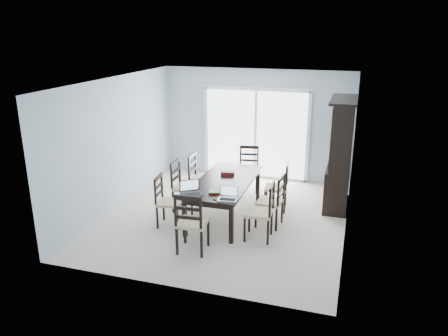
% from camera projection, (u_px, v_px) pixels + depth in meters
% --- Properties ---
extents(floor, '(5.00, 5.00, 0.00)m').
position_uv_depth(floor, '(225.00, 217.00, 8.45)').
color(floor, beige).
rests_on(floor, ground).
extents(ceiling, '(5.00, 5.00, 0.00)m').
position_uv_depth(ceiling, '(225.00, 81.00, 7.65)').
color(ceiling, white).
rests_on(ceiling, back_wall).
extents(back_wall, '(4.50, 0.02, 2.60)m').
position_uv_depth(back_wall, '(256.00, 125.00, 10.32)').
color(back_wall, '#A3B6C3').
rests_on(back_wall, floor).
extents(wall_left, '(0.02, 5.00, 2.60)m').
position_uv_depth(wall_left, '(117.00, 143.00, 8.68)').
color(wall_left, '#A3B6C3').
rests_on(wall_left, floor).
extents(wall_right, '(0.02, 5.00, 2.60)m').
position_uv_depth(wall_right, '(351.00, 163.00, 7.41)').
color(wall_right, '#A3B6C3').
rests_on(wall_right, floor).
extents(balcony, '(4.50, 2.00, 0.10)m').
position_uv_depth(balcony, '(263.00, 166.00, 11.64)').
color(balcony, gray).
rests_on(balcony, ground).
extents(railing, '(4.50, 0.06, 1.10)m').
position_uv_depth(railing, '(272.00, 136.00, 12.37)').
color(railing, '#99999E').
rests_on(railing, balcony).
extents(dining_table, '(1.00, 2.20, 0.75)m').
position_uv_depth(dining_table, '(225.00, 184.00, 8.24)').
color(dining_table, black).
rests_on(dining_table, floor).
extents(china_hutch, '(0.50, 1.38, 2.20)m').
position_uv_depth(china_hutch, '(340.00, 155.00, 8.68)').
color(china_hutch, black).
rests_on(china_hutch, floor).
extents(sliding_door, '(2.52, 0.05, 2.18)m').
position_uv_depth(sliding_door, '(256.00, 134.00, 10.36)').
color(sliding_door, silver).
rests_on(sliding_door, floor).
extents(chair_left_near, '(0.47, 0.46, 1.10)m').
position_uv_depth(chair_left_near, '(165.00, 195.00, 7.94)').
color(chair_left_near, black).
rests_on(chair_left_near, floor).
extents(chair_left_mid, '(0.45, 0.44, 1.17)m').
position_uv_depth(chair_left_mid, '(181.00, 180.00, 8.61)').
color(chair_left_mid, black).
rests_on(chair_left_mid, floor).
extents(chair_left_far, '(0.46, 0.45, 1.17)m').
position_uv_depth(chair_left_far, '(198.00, 172.00, 9.08)').
color(chair_left_far, black).
rests_on(chair_left_far, floor).
extents(chair_right_near, '(0.47, 0.46, 1.18)m').
position_uv_depth(chair_right_near, '(265.00, 206.00, 7.39)').
color(chair_right_near, black).
rests_on(chair_right_near, floor).
extents(chair_right_mid, '(0.48, 0.46, 1.13)m').
position_uv_depth(chair_right_mid, '(275.00, 196.00, 7.88)').
color(chair_right_mid, black).
rests_on(chair_right_mid, floor).
extents(chair_right_far, '(0.48, 0.47, 1.13)m').
position_uv_depth(chair_right_far, '(281.00, 181.00, 8.60)').
color(chair_right_far, black).
rests_on(chair_right_far, floor).
extents(chair_end_near, '(0.49, 0.50, 1.21)m').
position_uv_depth(chair_end_near, '(190.00, 217.00, 6.90)').
color(chair_end_near, black).
rests_on(chair_end_near, floor).
extents(chair_end_far, '(0.50, 0.51, 1.14)m').
position_uv_depth(chair_end_far, '(249.00, 163.00, 9.73)').
color(chair_end_far, black).
rests_on(chair_end_far, floor).
extents(laptop_dark, '(0.43, 0.41, 0.24)m').
position_uv_depth(laptop_dark, '(192.00, 192.00, 7.48)').
color(laptop_dark, black).
rests_on(laptop_dark, dining_table).
extents(laptop_silver, '(0.34, 0.25, 0.22)m').
position_uv_depth(laptop_silver, '(227.00, 197.00, 7.27)').
color(laptop_silver, '#B6B7B9').
rests_on(laptop_silver, dining_table).
extents(book_stack, '(0.28, 0.25, 0.04)m').
position_uv_depth(book_stack, '(215.00, 192.00, 7.60)').
color(book_stack, maroon).
rests_on(book_stack, dining_table).
extents(cell_phone, '(0.12, 0.08, 0.01)m').
position_uv_depth(cell_phone, '(217.00, 200.00, 7.28)').
color(cell_phone, black).
rests_on(cell_phone, dining_table).
extents(game_box, '(0.29, 0.19, 0.07)m').
position_uv_depth(game_box, '(228.00, 173.00, 8.51)').
color(game_box, '#4D0F10').
rests_on(game_box, dining_table).
extents(hot_tub, '(1.89, 1.75, 0.85)m').
position_uv_depth(hot_tub, '(256.00, 149.00, 11.56)').
color(hot_tub, maroon).
rests_on(hot_tub, balcony).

